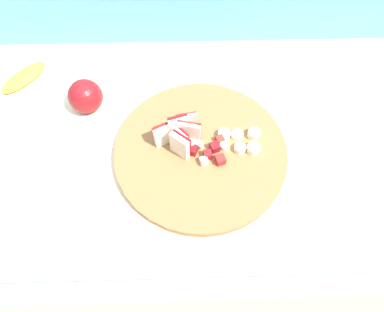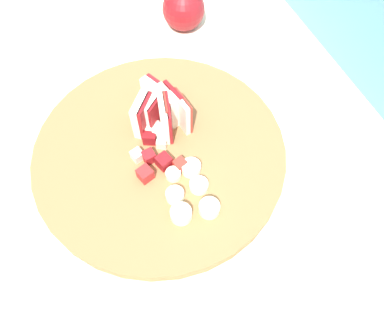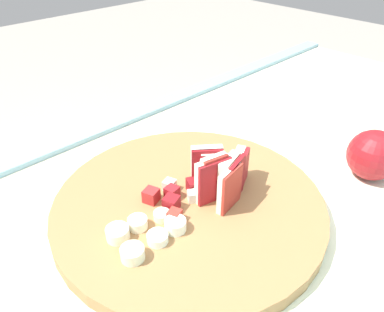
# 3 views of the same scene
# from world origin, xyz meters

# --- Properties ---
(ground) EXTENTS (10.00, 10.00, 0.00)m
(ground) POSITION_xyz_m (0.00, 0.00, 0.00)
(ground) COLOR gray
(tiled_countertop) EXTENTS (1.59, 0.67, 0.94)m
(tiled_countertop) POSITION_xyz_m (0.00, -0.00, 0.46)
(tiled_countertop) COLOR beige
(tiled_countertop) RESTS_ON ground
(tile_backsplash) EXTENTS (2.40, 0.04, 1.37)m
(tile_backsplash) POSITION_xyz_m (0.00, 0.35, 0.69)
(tile_backsplash) COLOR #5BA3C1
(tile_backsplash) RESTS_ON ground
(cutting_board) EXTENTS (0.38, 0.38, 0.02)m
(cutting_board) POSITION_xyz_m (0.02, -0.03, 0.94)
(cutting_board) COLOR olive
(cutting_board) RESTS_ON tiled_countertop
(apple_wedge_fan) EXTENTS (0.10, 0.09, 0.07)m
(apple_wedge_fan) POSITION_xyz_m (-0.02, -0.01, 0.98)
(apple_wedge_fan) COLOR maroon
(apple_wedge_fan) RESTS_ON cutting_board
(apple_dice_pile) EXTENTS (0.10, 0.07, 0.02)m
(apple_dice_pile) POSITION_xyz_m (0.02, -0.04, 0.96)
(apple_dice_pile) COLOR maroon
(apple_dice_pile) RESTS_ON cutting_board
(banana_slice_rows) EXTENTS (0.09, 0.07, 0.02)m
(banana_slice_rows) POSITION_xyz_m (0.11, -0.02, 0.96)
(banana_slice_rows) COLOR beige
(banana_slice_rows) RESTS_ON cutting_board
(banana_peel) EXTENTS (0.12, 0.13, 0.02)m
(banana_peel) POSITION_xyz_m (-0.43, 0.20, 0.94)
(banana_peel) COLOR gold
(banana_peel) RESTS_ON tiled_countertop
(whole_apple) EXTENTS (0.08, 0.08, 0.08)m
(whole_apple) POSITION_xyz_m (-0.25, 0.11, 0.97)
(whole_apple) COLOR maroon
(whole_apple) RESTS_ON tiled_countertop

